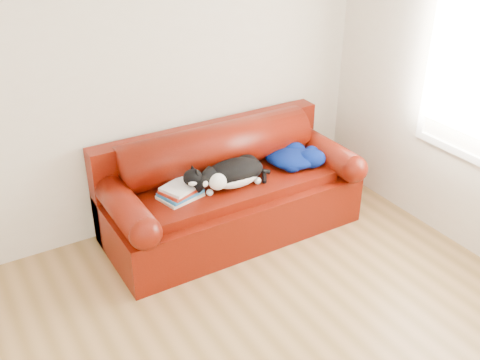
% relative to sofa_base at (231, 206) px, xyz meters
% --- Properties ---
extents(room_shell, '(4.52, 4.02, 2.61)m').
position_rel_sofa_base_xyz_m(room_shell, '(-0.61, -1.48, 1.43)').
color(room_shell, beige).
rests_on(room_shell, ground).
extents(sofa_base, '(2.10, 0.90, 0.50)m').
position_rel_sofa_base_xyz_m(sofa_base, '(0.00, 0.00, 0.00)').
color(sofa_base, '#420902').
rests_on(sofa_base, ground).
extents(sofa_back, '(2.10, 1.01, 0.88)m').
position_rel_sofa_base_xyz_m(sofa_back, '(0.00, 0.24, 0.30)').
color(sofa_back, '#420902').
rests_on(sofa_back, ground).
extents(book_stack, '(0.35, 0.31, 0.10)m').
position_rel_sofa_base_xyz_m(book_stack, '(-0.48, -0.05, 0.31)').
color(book_stack, beige).
rests_on(book_stack, sofa_base).
extents(cat, '(0.76, 0.39, 0.27)m').
position_rel_sofa_base_xyz_m(cat, '(-0.03, -0.10, 0.37)').
color(cat, black).
rests_on(cat, sofa_base).
extents(blanket, '(0.53, 0.52, 0.16)m').
position_rel_sofa_base_xyz_m(blanket, '(0.60, -0.04, 0.33)').
color(blanket, '#02134F').
rests_on(blanket, sofa_base).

